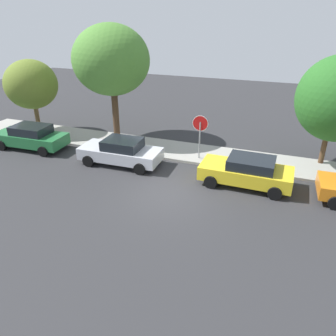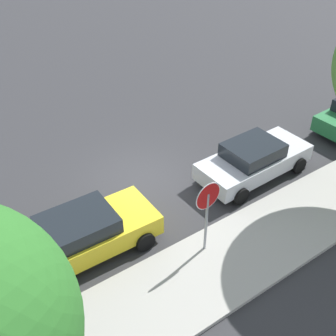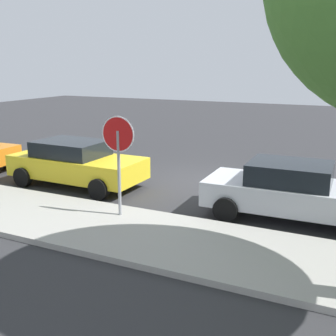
% 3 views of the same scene
% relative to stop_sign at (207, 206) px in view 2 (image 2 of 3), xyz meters
% --- Properties ---
extents(ground_plane, '(60.00, 60.00, 0.00)m').
position_rel_stop_sign_xyz_m(ground_plane, '(-0.33, -4.31, -1.87)').
color(ground_plane, '#2D2D30').
extents(sidewalk_curb, '(32.00, 2.84, 0.14)m').
position_rel_stop_sign_xyz_m(sidewalk_curb, '(-0.33, 0.76, -1.80)').
color(sidewalk_curb, '#9E9B93').
rests_on(sidewalk_curb, ground_plane).
extents(stop_sign, '(0.89, 0.08, 2.67)m').
position_rel_stop_sign_xyz_m(stop_sign, '(0.00, 0.00, 0.00)').
color(stop_sign, gray).
rests_on(stop_sign, ground_plane).
extents(parked_car_yellow, '(4.46, 2.15, 1.48)m').
position_rel_stop_sign_xyz_m(parked_car_yellow, '(2.99, -2.10, -1.11)').
color(parked_car_yellow, yellow).
rests_on(parked_car_yellow, ground_plane).
extents(parked_car_silver, '(4.60, 2.12, 1.48)m').
position_rel_stop_sign_xyz_m(parked_car_silver, '(-3.97, -2.00, -1.12)').
color(parked_car_silver, silver).
rests_on(parked_car_silver, ground_plane).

